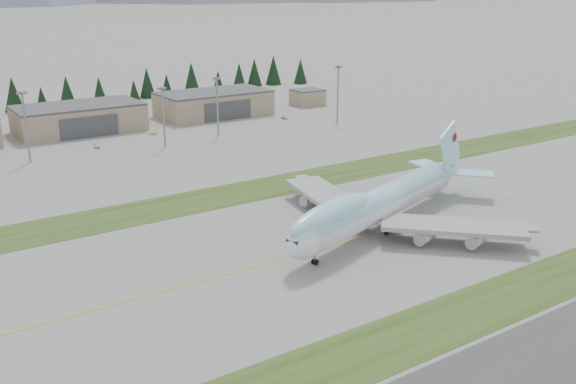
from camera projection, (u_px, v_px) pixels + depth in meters
ground at (344, 242)px, 145.28m from camera, size 7000.00×7000.00×0.00m
grass_strip_near at (476, 310)px, 115.21m from camera, size 400.00×14.00×0.08m
grass_strip_far at (244, 192)px, 180.90m from camera, size 400.00×18.00×0.08m
taxiway_line_main at (344, 242)px, 145.28m from camera, size 400.00×0.40×0.02m
boeing_747_freighter at (380, 203)px, 150.73m from camera, size 77.65×64.23×20.53m
hangar_center at (79, 118)px, 254.34m from camera, size 48.00×26.60×10.80m
hangar_right at (214, 103)px, 286.04m from camera, size 48.00×26.60×10.80m
control_shed at (308, 97)px, 311.45m from camera, size 14.00×12.00×7.60m
floodlight_masts at (145, 104)px, 226.42m from camera, size 171.87×10.48×23.88m
service_vehicle_a at (97, 148)px, 230.12m from camera, size 1.60×3.91×1.33m
service_vehicle_b at (154, 134)px, 250.66m from camera, size 3.69×2.08×1.15m
service_vehicle_c at (284, 119)px, 279.63m from camera, size 1.63×3.68×1.05m
conifer_belt at (80, 89)px, 313.30m from camera, size 272.92×15.87×16.93m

